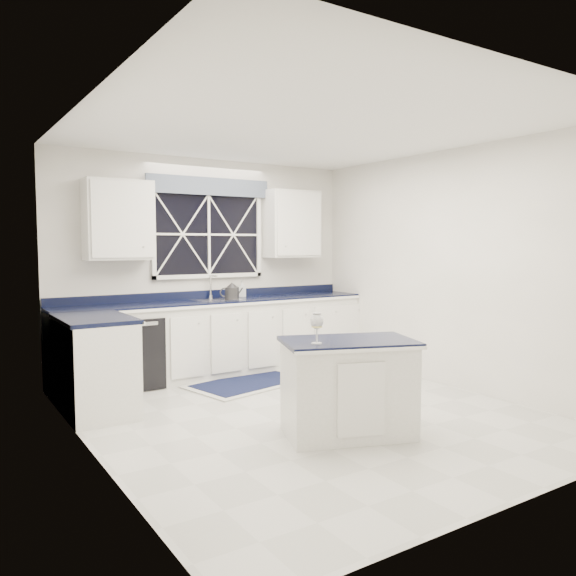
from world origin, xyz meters
TOP-DOWN VIEW (x-y plane):
  - ground at (0.00, 0.00)m, footprint 4.50×4.50m
  - back_wall at (0.00, 2.25)m, footprint 4.00×0.10m
  - base_cabinets at (-0.33, 1.78)m, footprint 3.99×1.60m
  - countertop at (0.00, 1.95)m, footprint 3.98×0.64m
  - dishwasher at (-1.10, 1.95)m, footprint 0.60×0.58m
  - window at (0.00, 2.20)m, footprint 1.65×0.09m
  - upper_cabinets at (0.00, 2.08)m, footprint 3.10×0.34m
  - faucet at (0.00, 2.14)m, footprint 0.05×0.20m
  - island at (-0.05, -0.66)m, footprint 1.27×1.01m
  - rug at (0.09, 1.35)m, footprint 1.53×1.12m
  - kettle at (0.20, 1.97)m, footprint 0.28×0.23m
  - wine_glass at (-0.39, -0.68)m, footprint 0.11×0.11m
  - soap_bottle at (0.45, 2.17)m, footprint 0.12×0.12m

SIDE VIEW (x-z plane):
  - ground at x=0.00m, z-range 0.00..0.00m
  - rug at x=0.09m, z-range 0.00..0.02m
  - dishwasher at x=-1.10m, z-range 0.00..0.82m
  - island at x=-0.05m, z-range 0.00..0.83m
  - base_cabinets at x=-0.33m, z-range 0.00..0.90m
  - countertop at x=0.00m, z-range 0.90..0.94m
  - wine_glass at x=-0.39m, z-range 0.87..1.13m
  - kettle at x=0.20m, z-range 0.93..1.14m
  - soap_bottle at x=0.45m, z-range 0.94..1.15m
  - faucet at x=0.00m, z-range 0.95..1.25m
  - back_wall at x=0.00m, z-range 0.00..2.70m
  - window at x=0.00m, z-range 1.20..2.46m
  - upper_cabinets at x=0.00m, z-range 1.45..2.35m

